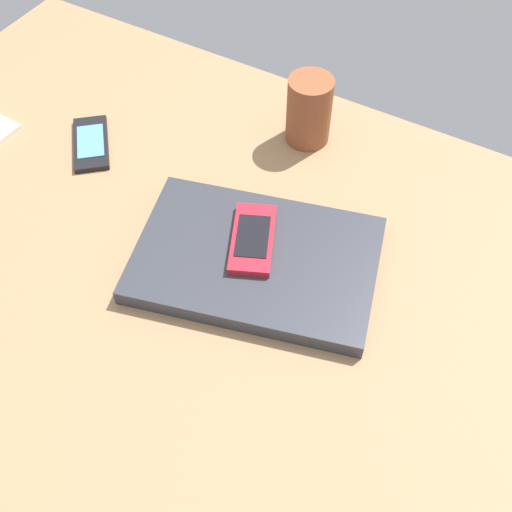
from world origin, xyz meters
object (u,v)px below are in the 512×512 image
(laptop_closed, at_px, (256,260))
(cell_phone_on_laptop, at_px, (253,239))
(cell_phone_on_desk, at_px, (91,143))
(pen_cup, at_px, (309,110))

(laptop_closed, height_order, cell_phone_on_laptop, cell_phone_on_laptop)
(cell_phone_on_desk, xyz_separation_m, pen_cup, (-0.29, -0.18, 0.05))
(cell_phone_on_desk, bearing_deg, cell_phone_on_laptop, 169.68)
(laptop_closed, bearing_deg, cell_phone_on_desk, -27.63)
(cell_phone_on_desk, relative_size, pen_cup, 1.14)
(pen_cup, bearing_deg, cell_phone_on_laptop, 99.49)
(laptop_closed, distance_m, pen_cup, 0.27)
(pen_cup, bearing_deg, laptop_closed, 101.93)
(cell_phone_on_laptop, height_order, pen_cup, pen_cup)
(laptop_closed, relative_size, pen_cup, 2.91)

